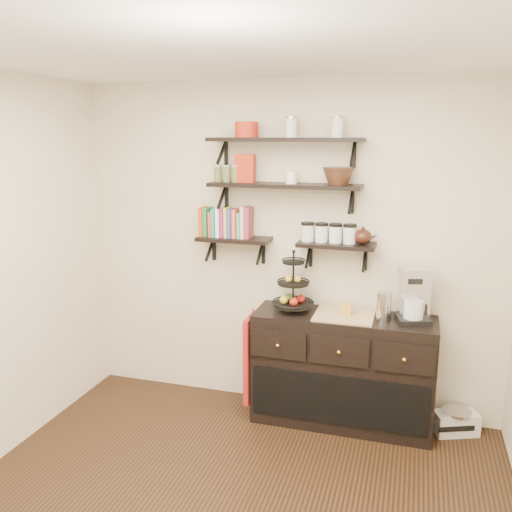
# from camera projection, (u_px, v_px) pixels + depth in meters

# --- Properties ---
(ceiling) EXTENTS (3.50, 3.50, 0.02)m
(ceiling) POSITION_uv_depth(u_px,v_px,m) (204.00, 40.00, 2.53)
(ceiling) COLOR white
(ceiling) RESTS_ON back_wall
(back_wall) EXTENTS (3.50, 0.02, 2.70)m
(back_wall) POSITION_uv_depth(u_px,v_px,m) (287.00, 249.00, 4.46)
(back_wall) COLOR #EDE3C9
(back_wall) RESTS_ON ground
(shelf_top) EXTENTS (1.20, 0.27, 0.23)m
(shelf_top) POSITION_uv_depth(u_px,v_px,m) (285.00, 140.00, 4.14)
(shelf_top) COLOR black
(shelf_top) RESTS_ON back_wall
(shelf_mid) EXTENTS (1.20, 0.27, 0.23)m
(shelf_mid) POSITION_uv_depth(u_px,v_px,m) (284.00, 186.00, 4.22)
(shelf_mid) COLOR black
(shelf_mid) RESTS_ON back_wall
(shelf_low_left) EXTENTS (0.60, 0.25, 0.23)m
(shelf_low_left) POSITION_uv_depth(u_px,v_px,m) (234.00, 240.00, 4.45)
(shelf_low_left) COLOR black
(shelf_low_left) RESTS_ON back_wall
(shelf_low_right) EXTENTS (0.60, 0.25, 0.23)m
(shelf_low_right) POSITION_uv_depth(u_px,v_px,m) (336.00, 246.00, 4.21)
(shelf_low_right) COLOR black
(shelf_low_right) RESTS_ON back_wall
(cookbooks) EXTENTS (0.43, 0.15, 0.26)m
(cookbooks) POSITION_uv_depth(u_px,v_px,m) (228.00, 223.00, 4.43)
(cookbooks) COLOR red
(cookbooks) RESTS_ON shelf_low_left
(glass_canisters) EXTENTS (0.43, 0.10, 0.13)m
(glass_canisters) POSITION_uv_depth(u_px,v_px,m) (328.00, 234.00, 4.21)
(glass_canisters) COLOR silver
(glass_canisters) RESTS_ON shelf_low_right
(sideboard) EXTENTS (1.40, 0.50, 0.92)m
(sideboard) POSITION_uv_depth(u_px,v_px,m) (342.00, 370.00, 4.29)
(sideboard) COLOR black
(sideboard) RESTS_ON floor
(fruit_stand) EXTENTS (0.32, 0.32, 0.47)m
(fruit_stand) POSITION_uv_depth(u_px,v_px,m) (294.00, 291.00, 4.27)
(fruit_stand) COLOR black
(fruit_stand) RESTS_ON sideboard
(candle) EXTENTS (0.08, 0.08, 0.08)m
(candle) POSITION_uv_depth(u_px,v_px,m) (346.00, 309.00, 4.17)
(candle) COLOR #BA882A
(candle) RESTS_ON sideboard
(coffee_maker) EXTENTS (0.27, 0.27, 0.42)m
(coffee_maker) POSITION_uv_depth(u_px,v_px,m) (414.00, 295.00, 4.03)
(coffee_maker) COLOR black
(coffee_maker) RESTS_ON sideboard
(thermal_carafe) EXTENTS (0.11, 0.11, 0.22)m
(thermal_carafe) POSITION_uv_depth(u_px,v_px,m) (384.00, 306.00, 4.07)
(thermal_carafe) COLOR silver
(thermal_carafe) RESTS_ON sideboard
(apron) EXTENTS (0.04, 0.30, 0.71)m
(apron) POSITION_uv_depth(u_px,v_px,m) (251.00, 358.00, 4.39)
(apron) COLOR maroon
(apron) RESTS_ON sideboard
(radio) EXTENTS (0.36, 0.29, 0.20)m
(radio) POSITION_uv_depth(u_px,v_px,m) (456.00, 422.00, 4.19)
(radio) COLOR silver
(radio) RESTS_ON floor
(recipe_box) EXTENTS (0.16, 0.07, 0.22)m
(recipe_box) POSITION_uv_depth(u_px,v_px,m) (245.00, 168.00, 4.28)
(recipe_box) COLOR #AE2813
(recipe_box) RESTS_ON shelf_mid
(walnut_bowl) EXTENTS (0.24, 0.24, 0.13)m
(walnut_bowl) POSITION_uv_depth(u_px,v_px,m) (338.00, 176.00, 4.08)
(walnut_bowl) COLOR black
(walnut_bowl) RESTS_ON shelf_mid
(ramekins) EXTENTS (0.09, 0.09, 0.10)m
(ramekins) POSITION_uv_depth(u_px,v_px,m) (291.00, 177.00, 4.18)
(ramekins) COLOR white
(ramekins) RESTS_ON shelf_mid
(teapot) EXTENTS (0.19, 0.14, 0.14)m
(teapot) POSITION_uv_depth(u_px,v_px,m) (363.00, 235.00, 4.13)
(teapot) COLOR #34160F
(teapot) RESTS_ON shelf_low_right
(red_pot) EXTENTS (0.18, 0.18, 0.12)m
(red_pot) POSITION_uv_depth(u_px,v_px,m) (246.00, 130.00, 4.21)
(red_pot) COLOR #AE2813
(red_pot) RESTS_ON shelf_top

